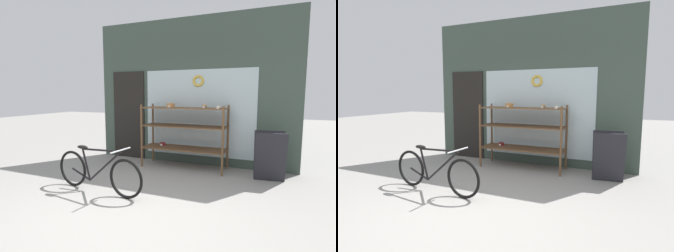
# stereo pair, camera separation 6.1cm
# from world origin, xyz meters

# --- Properties ---
(ground_plane) EXTENTS (30.00, 30.00, 0.00)m
(ground_plane) POSITION_xyz_m (0.00, 0.00, 0.00)
(ground_plane) COLOR gray
(storefront_facade) EXTENTS (4.56, 0.13, 3.23)m
(storefront_facade) POSITION_xyz_m (-0.05, 2.74, 1.57)
(storefront_facade) COLOR #3D4C42
(storefront_facade) RESTS_ON ground_plane
(display_case) EXTENTS (1.78, 0.60, 1.37)m
(display_case) POSITION_xyz_m (0.00, 2.31, 0.86)
(display_case) COLOR brown
(display_case) RESTS_ON ground_plane
(bicycle) EXTENTS (1.75, 0.46, 0.75)m
(bicycle) POSITION_xyz_m (-0.81, 0.45, 0.34)
(bicycle) COLOR black
(bicycle) RESTS_ON ground_plane
(sandwich_board) EXTENTS (0.58, 0.45, 0.90)m
(sandwich_board) POSITION_xyz_m (1.73, 2.10, 0.45)
(sandwich_board) COLOR #232328
(sandwich_board) RESTS_ON ground_plane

